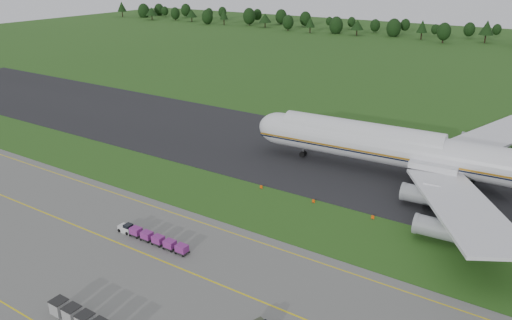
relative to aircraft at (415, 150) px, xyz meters
The scene contains 8 objects.
ground 36.42m from the aircraft, 130.43° to the right, with size 600.00×600.00×0.00m, color #244C17.
apron 65.90m from the aircraft, 110.80° to the right, with size 300.00×52.00×0.06m, color #5F605B.
taxiway 24.03m from the aircraft, behind, with size 300.00×40.00×0.08m, color black.
apron_markings 59.41m from the aircraft, 113.21° to the right, with size 300.00×30.20×0.01m.
tree_line 195.84m from the aircraft, 100.43° to the left, with size 530.48×21.26×11.81m.
aircraft is the anchor object (origin of this frame).
baggage_train 53.37m from the aircraft, 119.40° to the right, with size 13.85×1.47×1.41m.
edge_markers 24.15m from the aircraft, 118.83° to the right, with size 22.68×0.30×0.60m.
Camera 1 is at (47.02, -65.98, 40.04)m, focal length 35.00 mm.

